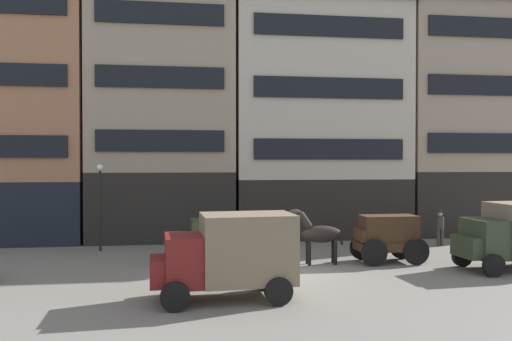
% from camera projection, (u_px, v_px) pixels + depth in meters
% --- Properties ---
extents(ground_plane, '(120.00, 120.00, 0.00)m').
position_uv_depth(ground_plane, '(283.00, 273.00, 18.97)').
color(ground_plane, slate).
extents(building_far_left, '(7.37, 7.26, 14.25)m').
position_uv_depth(building_far_left, '(28.00, 109.00, 27.71)').
color(building_far_left, black).
rests_on(building_far_left, ground_plane).
extents(building_center_left, '(8.17, 7.26, 13.86)m').
position_uv_depth(building_center_left, '(164.00, 114.00, 28.71)').
color(building_center_left, black).
rests_on(building_center_left, ground_plane).
extents(building_center_right, '(10.18, 7.26, 13.54)m').
position_uv_depth(building_center_right, '(314.00, 119.00, 29.91)').
color(building_center_right, black).
rests_on(building_center_right, ground_plane).
extents(building_far_right, '(7.40, 7.26, 13.78)m').
position_uv_depth(building_far_right, '(446.00, 119.00, 31.05)').
color(building_far_right, black).
rests_on(building_far_right, ground_plane).
extents(cargo_wagon, '(2.91, 1.52, 1.98)m').
position_uv_depth(cargo_wagon, '(387.00, 235.00, 20.97)').
color(cargo_wagon, '#3D2819').
rests_on(cargo_wagon, ground_plane).
extents(draft_horse, '(2.34, 0.61, 2.30)m').
position_uv_depth(draft_horse, '(319.00, 234.00, 20.57)').
color(draft_horse, black).
rests_on(draft_horse, ground_plane).
extents(delivery_truck_far, '(4.45, 2.38, 2.62)m').
position_uv_depth(delivery_truck_far, '(229.00, 253.00, 15.29)').
color(delivery_truck_far, maroon).
rests_on(delivery_truck_far, ground_plane).
extents(sedan_dark, '(3.79, 2.03, 1.83)m').
position_uv_depth(sedan_dark, '(216.00, 241.00, 20.91)').
color(sedan_dark, '#2D3823').
rests_on(sedan_dark, ground_plane).
extents(pedestrian_officer, '(0.50, 0.50, 1.79)m').
position_uv_depth(pedestrian_officer, '(440.00, 226.00, 25.10)').
color(pedestrian_officer, '#38332D').
rests_on(pedestrian_officer, ground_plane).
extents(streetlamp_curbside, '(0.32, 0.32, 4.12)m').
position_uv_depth(streetlamp_curbside, '(100.00, 195.00, 23.65)').
color(streetlamp_curbside, black).
rests_on(streetlamp_curbside, ground_plane).
extents(fire_hydrant_curbside, '(0.24, 0.24, 0.83)m').
position_uv_depth(fire_hydrant_curbside, '(179.00, 240.00, 24.36)').
color(fire_hydrant_curbside, maroon).
rests_on(fire_hydrant_curbside, ground_plane).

